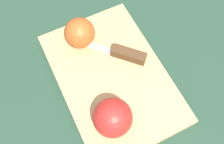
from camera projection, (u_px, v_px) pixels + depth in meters
name	position (u px, v px, depth m)	size (l,w,h in m)	color
ground_plane	(112.00, 80.00, 0.60)	(4.00, 4.00, 0.00)	#1E3828
cutting_board	(112.00, 78.00, 0.59)	(0.36, 0.25, 0.02)	tan
apple_half_left	(113.00, 117.00, 0.50)	(0.08, 0.08, 0.08)	red
apple_half_right	(80.00, 33.00, 0.59)	(0.07, 0.07, 0.07)	#AD4C1E
knife	(126.00, 54.00, 0.59)	(0.13, 0.14, 0.02)	silver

